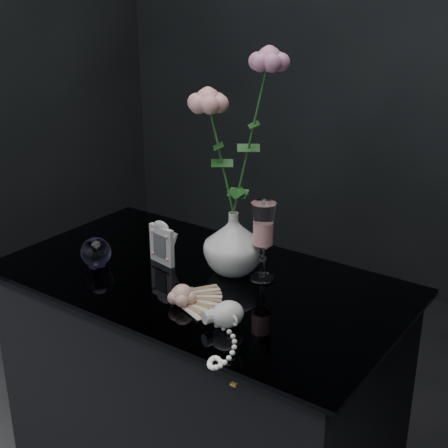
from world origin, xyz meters
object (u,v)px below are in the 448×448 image
Objects in this scene: picture_frame at (162,242)px; pearl_jar at (227,313)px; vase at (233,243)px; paperweight at (96,252)px; loose_rose at (182,295)px; wine_glass at (263,242)px.

picture_frame reaches higher than pearl_jar.
paperweight is (-0.32, -0.19, -0.04)m from vase.
pearl_jar is (0.46, -0.05, -0.01)m from paperweight.
pearl_jar is at bearing -25.86° from loose_rose.
pearl_jar is at bearing -75.78° from wine_glass.
pearl_jar is at bearing -6.43° from paperweight.
loose_rose is (0.32, -0.03, -0.01)m from paperweight.
picture_frame is 0.37m from pearl_jar.
picture_frame is 1.51× the size of paperweight.
vase is 0.20m from picture_frame.
wine_glass reaches higher than picture_frame.
vase is 1.34× the size of picture_frame.
paperweight is 0.53× the size of loose_rose.
vase is at bearing 30.39° from paperweight.
picture_frame is at bearing 123.11° from loose_rose.
vase reaches higher than pearl_jar.
wine_glass is (0.09, 0.00, 0.02)m from vase.
loose_rose is at bearing -109.88° from wine_glass.
vase reaches higher than paperweight.
loose_rose is at bearing -6.04° from paperweight.
wine_glass reaches higher than loose_rose.
wine_glass is 0.26m from pearl_jar.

